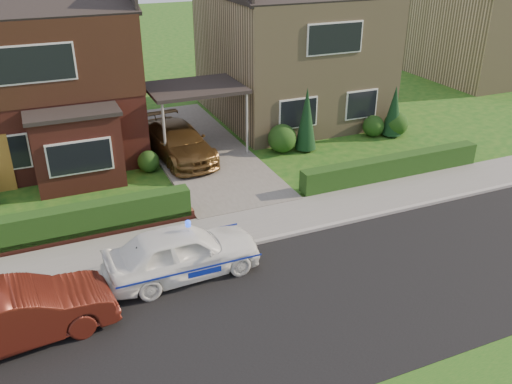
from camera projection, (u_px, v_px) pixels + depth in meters
ground at (328, 296)px, 13.92m from camera, size 120.00×120.00×0.00m
road at (328, 296)px, 13.92m from camera, size 60.00×6.00×0.02m
kerb at (278, 238)px, 16.41m from camera, size 60.00×0.16×0.12m
sidewalk at (264, 222)px, 17.28m from camera, size 60.00×2.00×0.10m
driveway at (198, 149)px, 22.97m from camera, size 3.80×12.00×0.12m
house_left at (33, 58)px, 21.66m from camera, size 7.50×9.53×7.25m
house_right at (291, 40)px, 25.90m from camera, size 7.50×8.06×7.25m
carport_link at (195, 89)px, 21.78m from camera, size 3.80×3.00×2.77m
dwarf_wall at (70, 238)px, 16.16m from camera, size 7.70×0.25×0.36m
hedge_left at (70, 241)px, 16.36m from camera, size 7.50×0.55×0.90m
hedge_right at (391, 179)px, 20.39m from camera, size 7.50×0.55×0.80m
shrub_left_mid at (107, 165)px, 19.88m from camera, size 1.32×1.32×1.32m
shrub_left_near at (149, 161)px, 20.80m from camera, size 0.84×0.84×0.84m
shrub_right_near at (282, 138)px, 22.54m from camera, size 1.20×1.20×1.20m
shrub_right_mid at (373, 126)px, 24.30m from camera, size 0.96×0.96×0.96m
shrub_right_far at (396, 124)px, 24.38m from camera, size 1.08×1.08×1.08m
conifer_a at (306, 121)px, 22.42m from camera, size 0.90×0.90×2.60m
conifer_b at (394, 112)px, 24.07m from camera, size 0.90×0.90×2.20m
neighbour_right at (484, 35)px, 33.05m from camera, size 6.50×7.00×5.20m
police_car at (182, 252)px, 14.48m from camera, size 3.85×4.25×1.59m
driveway_car at (179, 142)px, 21.65m from camera, size 2.34×4.83×1.35m
street_car at (18, 315)px, 12.16m from camera, size 1.95×4.38×1.40m
potted_plant_a at (114, 175)px, 19.83m from camera, size 0.42×0.34×0.69m
potted_plant_c at (171, 203)px, 17.83m from camera, size 0.42×0.42×0.71m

